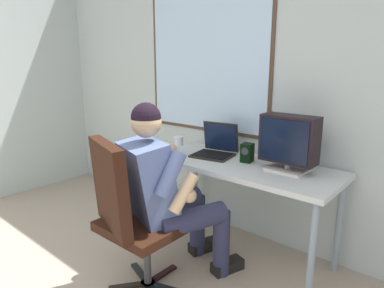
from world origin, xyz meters
TOP-DOWN VIEW (x-y plane):
  - wall_rear at (-0.03, 2.58)m, footprint 5.18×0.08m
  - desk at (0.12, 2.22)m, footprint 1.45×0.61m
  - office_chair at (-0.16, 1.35)m, footprint 0.57×0.60m
  - person_seated at (-0.08, 1.63)m, footprint 0.67×0.89m
  - crt_monitor at (0.46, 2.27)m, footprint 0.39×0.21m
  - laptop at (-0.18, 2.29)m, footprint 0.36×0.35m
  - wine_glass at (-0.43, 2.11)m, footprint 0.08×0.08m
  - desk_speaker at (0.13, 2.28)m, footprint 0.09×0.11m

SIDE VIEW (x-z plane):
  - office_chair at x=-0.16m, z-range 0.07..1.10m
  - person_seated at x=-0.08m, z-range 0.03..1.27m
  - desk at x=0.12m, z-range 0.30..1.04m
  - laptop at x=-0.18m, z-range 0.68..0.94m
  - desk_speaker at x=0.13m, z-range 0.74..0.89m
  - wine_glass at x=-0.43m, z-range 0.77..0.91m
  - crt_monitor at x=0.46m, z-range 0.76..1.16m
  - wall_rear at x=-0.03m, z-range 0.01..2.76m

